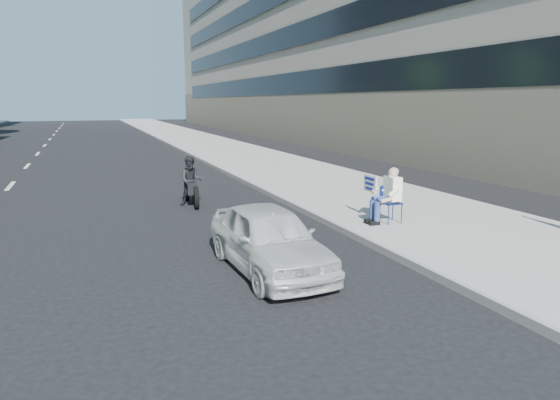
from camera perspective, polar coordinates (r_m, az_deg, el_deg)
name	(u,v)px	position (r m, az deg, el deg)	size (l,w,h in m)	color
ground	(384,307)	(7.62, 11.75, -11.90)	(160.00, 160.00, 0.00)	black
near_sidewalk	(243,156)	(27.17, -4.29, 5.07)	(5.00, 120.00, 0.15)	gray
near_building	(350,14)	(43.80, 8.01, 20.34)	(14.00, 70.00, 20.00)	gray
seated_protester	(387,192)	(11.91, 12.11, 0.86)	(0.83, 1.12, 1.31)	navy
white_sedan_near	(269,238)	(8.82, -1.26, -4.41)	(1.38, 3.44, 1.17)	silver
motorcycle	(191,183)	(14.64, -10.09, 1.90)	(0.76, 2.05, 1.42)	black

